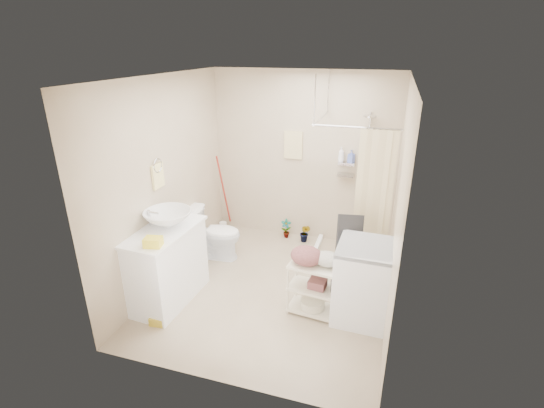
{
  "coord_description": "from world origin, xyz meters",
  "views": [
    {
      "loc": [
        1.24,
        -4.11,
        2.91
      ],
      "look_at": [
        -0.08,
        0.25,
        1.06
      ],
      "focal_mm": 26.0,
      "sensor_mm": 36.0,
      "label": 1
    }
  ],
  "objects_px": {
    "vanity": "(166,265)",
    "toilet": "(215,233)",
    "washing_machine": "(364,282)",
    "laundry_rack": "(313,284)"
  },
  "relations": [
    {
      "from": "toilet",
      "to": "laundry_rack",
      "type": "xyz_separation_m",
      "value": [
        1.63,
        -0.87,
        -0.0
      ]
    },
    {
      "from": "toilet",
      "to": "laundry_rack",
      "type": "height_order",
      "value": "toilet"
    },
    {
      "from": "washing_machine",
      "to": "laundry_rack",
      "type": "height_order",
      "value": "washing_machine"
    },
    {
      "from": "toilet",
      "to": "laundry_rack",
      "type": "bearing_deg",
      "value": -123.49
    },
    {
      "from": "vanity",
      "to": "toilet",
      "type": "distance_m",
      "value": 1.13
    },
    {
      "from": "vanity",
      "to": "toilet",
      "type": "relative_size",
      "value": 1.4
    },
    {
      "from": "laundry_rack",
      "to": "washing_machine",
      "type": "bearing_deg",
      "value": 15.75
    },
    {
      "from": "washing_machine",
      "to": "toilet",
      "type": "bearing_deg",
      "value": 162.28
    },
    {
      "from": "toilet",
      "to": "washing_machine",
      "type": "xyz_separation_m",
      "value": [
        2.18,
        -0.78,
        0.08
      ]
    },
    {
      "from": "toilet",
      "to": "washing_machine",
      "type": "relative_size",
      "value": 0.84
    }
  ]
}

